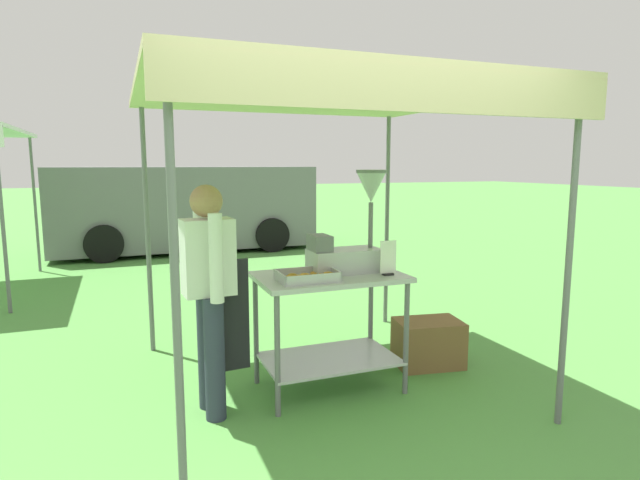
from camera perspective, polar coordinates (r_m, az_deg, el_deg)
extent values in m
plane|color=#519342|center=(8.90, -12.58, -3.19)|extent=(70.00, 70.00, 0.00)
cylinder|color=slate|center=(2.60, -15.55, -5.85)|extent=(0.04, 0.04, 2.24)
cylinder|color=slate|center=(3.75, 25.62, -2.07)|extent=(0.04, 0.04, 2.24)
cylinder|color=slate|center=(5.02, -18.38, 0.77)|extent=(0.04, 0.04, 2.24)
cylinder|color=slate|center=(5.70, 7.35, 1.98)|extent=(0.04, 0.04, 2.24)
cube|color=#CCB78E|center=(4.05, 0.27, 15.75)|extent=(2.68, 2.66, 0.05)
cube|color=#CCB78E|center=(2.86, 10.39, 16.02)|extent=(2.68, 0.02, 0.24)
cube|color=#B7B7BC|center=(3.97, 1.04, -4.07)|extent=(1.11, 0.70, 0.04)
cube|color=#B7B7BC|center=(4.16, 1.02, -12.87)|extent=(1.03, 0.64, 0.02)
cylinder|color=slate|center=(3.67, -4.69, -12.57)|extent=(0.04, 0.04, 0.87)
cylinder|color=slate|center=(4.06, 9.43, -10.59)|extent=(0.04, 0.04, 0.87)
cylinder|color=slate|center=(4.22, -7.03, -9.81)|extent=(0.04, 0.04, 0.87)
cylinder|color=slate|center=(4.56, 5.57, -8.40)|extent=(0.04, 0.04, 0.87)
cube|color=#B7B7BC|center=(3.77, -1.39, -4.36)|extent=(0.42, 0.30, 0.01)
cube|color=#B7B7BC|center=(3.64, -0.64, -4.26)|extent=(0.42, 0.01, 0.06)
cube|color=#B7B7BC|center=(3.90, -2.10, -3.41)|extent=(0.42, 0.01, 0.06)
cube|color=#B7B7BC|center=(3.70, -4.40, -4.06)|extent=(0.01, 0.30, 0.06)
cube|color=#B7B7BC|center=(3.84, 1.50, -3.59)|extent=(0.01, 0.30, 0.06)
torus|color=gold|center=(3.78, -0.90, -4.06)|extent=(0.08, 0.08, 0.02)
torus|color=gold|center=(3.89, -0.58, -3.70)|extent=(0.08, 0.08, 0.02)
torus|color=gold|center=(3.69, -3.05, -4.38)|extent=(0.09, 0.09, 0.02)
torus|color=gold|center=(3.76, -3.40, -4.14)|extent=(0.10, 0.10, 0.02)
torus|color=gold|center=(3.73, -1.54, -4.24)|extent=(0.09, 0.09, 0.02)
torus|color=gold|center=(3.70, -0.53, -4.33)|extent=(0.10, 0.10, 0.02)
torus|color=gold|center=(3.79, 0.80, -4.00)|extent=(0.08, 0.08, 0.02)
torus|color=gold|center=(3.83, -1.66, -3.88)|extent=(0.08, 0.08, 0.02)
torus|color=gold|center=(3.86, 0.28, -3.80)|extent=(0.08, 0.08, 0.02)
torus|color=gold|center=(3.82, -3.04, -3.93)|extent=(0.09, 0.09, 0.02)
torus|color=gold|center=(3.78, 0.92, -3.74)|extent=(0.10, 0.10, 0.02)
torus|color=gold|center=(3.77, -2.25, -4.08)|extent=(0.09, 0.09, 0.02)
torus|color=gold|center=(3.68, -0.83, -4.06)|extent=(0.08, 0.08, 0.02)
torus|color=gold|center=(3.73, 0.51, -4.23)|extent=(0.10, 0.10, 0.02)
cube|color=#B7B7BC|center=(4.06, 2.74, -2.27)|extent=(0.56, 0.28, 0.18)
cube|color=slate|center=(3.95, -0.03, -0.33)|extent=(0.14, 0.22, 0.12)
cylinder|color=slate|center=(4.11, 5.57, 1.64)|extent=(0.04, 0.04, 0.36)
cone|color=#B7B7BC|center=(4.09, 5.63, 5.73)|extent=(0.22, 0.22, 0.23)
cylinder|color=slate|center=(4.08, 5.66, 7.50)|extent=(0.24, 0.24, 0.02)
cube|color=black|center=(3.98, 7.45, -3.72)|extent=(0.08, 0.05, 0.02)
cube|color=white|center=(3.96, 7.48, -1.86)|extent=(0.13, 0.01, 0.25)
cylinder|color=#2D3347|center=(3.88, -12.23, -11.66)|extent=(0.14, 0.14, 0.86)
cylinder|color=#2D3347|center=(3.70, -11.48, -12.66)|extent=(0.14, 0.14, 0.86)
cube|color=silver|center=(3.61, -12.19, -1.83)|extent=(0.36, 0.25, 0.52)
cube|color=black|center=(3.74, -10.18, -8.21)|extent=(0.32, 0.05, 0.80)
cylinder|color=silver|center=(3.82, -12.98, -0.91)|extent=(0.10, 0.10, 0.58)
cylinder|color=silver|center=(3.40, -11.32, -1.99)|extent=(0.10, 0.10, 0.58)
sphere|color=#A87A56|center=(3.56, -12.37, 4.20)|extent=(0.22, 0.22, 0.22)
cube|color=brown|center=(4.71, 11.78, -10.99)|extent=(0.61, 0.47, 0.40)
cube|color=slate|center=(11.00, -14.58, 3.60)|extent=(5.05, 1.97, 1.60)
cube|color=#1E2833|center=(11.40, -4.78, 6.00)|extent=(0.12, 1.62, 0.70)
cylinder|color=black|center=(12.26, -7.82, 1.66)|extent=(0.68, 0.25, 0.68)
cylinder|color=black|center=(10.48, -5.32, 0.58)|extent=(0.68, 0.25, 0.68)
cylinder|color=black|center=(11.90, -22.54, 0.90)|extent=(0.68, 0.25, 0.68)
cylinder|color=black|center=(10.05, -22.61, -0.36)|extent=(0.68, 0.25, 0.68)
cylinder|color=slate|center=(7.03, -31.46, 1.68)|extent=(0.04, 0.04, 2.16)
cylinder|color=slate|center=(9.59, -28.77, 3.32)|extent=(0.04, 0.04, 2.16)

